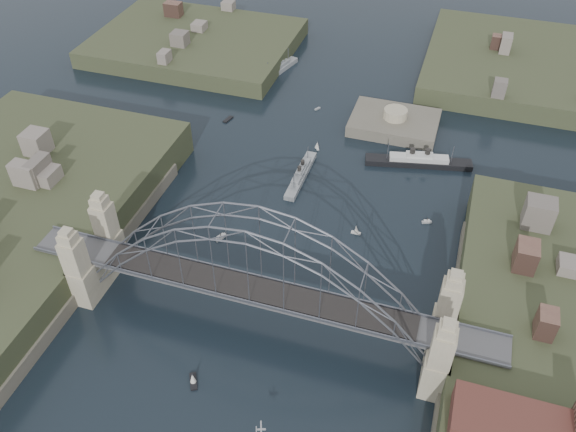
# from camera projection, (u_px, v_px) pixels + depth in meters

# --- Properties ---
(ground) EXTENTS (500.00, 500.00, 0.00)m
(ground) POSITION_uv_depth(u_px,v_px,m) (257.00, 321.00, 107.22)
(ground) COLOR black
(ground) RESTS_ON ground
(bridge) EXTENTS (84.00, 13.80, 24.60)m
(bridge) POSITION_uv_depth(u_px,v_px,m) (255.00, 274.00, 99.07)
(bridge) COLOR #515154
(bridge) RESTS_ON ground
(headland_nw) EXTENTS (60.00, 45.00, 9.00)m
(headland_nw) POSITION_uv_depth(u_px,v_px,m) (196.00, 49.00, 187.30)
(headland_nw) COLOR #363D23
(headland_nw) RESTS_ON ground
(headland_ne) EXTENTS (70.00, 55.00, 9.50)m
(headland_ne) POSITION_uv_depth(u_px,v_px,m) (548.00, 75.00, 173.83)
(headland_ne) COLOR #363D23
(headland_ne) RESTS_ON ground
(fort_island) EXTENTS (22.00, 16.00, 9.40)m
(fort_island) POSITION_uv_depth(u_px,v_px,m) (393.00, 129.00, 154.68)
(fort_island) COLOR #5D584A
(fort_island) RESTS_ON ground
(wharf_shed) EXTENTS (20.00, 8.00, 4.00)m
(wharf_shed) POSITION_uv_depth(u_px,v_px,m) (526.00, 431.00, 80.54)
(wharf_shed) COLOR #592D26
(wharf_shed) RESTS_ON shore_east
(naval_cruiser_near) EXTENTS (2.51, 18.07, 5.42)m
(naval_cruiser_near) POSITION_uv_depth(u_px,v_px,m) (301.00, 175.00, 138.17)
(naval_cruiser_near) COLOR #95999C
(naval_cruiser_near) RESTS_ON ground
(naval_cruiser_far) EXTENTS (7.12, 17.54, 5.92)m
(naval_cruiser_far) POSITION_uv_depth(u_px,v_px,m) (278.00, 70.00, 176.09)
(naval_cruiser_far) COLOR #95999C
(naval_cruiser_far) RESTS_ON ground
(ocean_liner) EXTENTS (25.20, 8.60, 6.15)m
(ocean_liner) POSITION_uv_depth(u_px,v_px,m) (418.00, 161.00, 141.81)
(ocean_liner) COLOR black
(ocean_liner) RESTS_ON ground
(aeroplane) EXTENTS (1.54, 2.64, 0.40)m
(aeroplane) POSITION_uv_depth(u_px,v_px,m) (260.00, 430.00, 86.45)
(aeroplane) COLOR #B0B2B7
(small_boat_a) EXTENTS (2.09, 2.93, 1.43)m
(small_boat_a) POSITION_uv_depth(u_px,v_px,m) (221.00, 237.00, 123.19)
(small_boat_a) COLOR silver
(small_boat_a) RESTS_ON ground
(small_boat_b) EXTENTS (2.00, 1.02, 2.38)m
(small_boat_b) POSITION_uv_depth(u_px,v_px,m) (356.00, 230.00, 123.82)
(small_boat_b) COLOR silver
(small_boat_b) RESTS_ON ground
(small_boat_c) EXTENTS (2.51, 3.36, 2.38)m
(small_boat_c) POSITION_uv_depth(u_px,v_px,m) (193.00, 379.00, 97.30)
(small_boat_c) COLOR silver
(small_boat_c) RESTS_ON ground
(small_boat_d) EXTENTS (2.19, 1.39, 1.43)m
(small_boat_d) POSITION_uv_depth(u_px,v_px,m) (427.00, 222.00, 126.74)
(small_boat_d) COLOR silver
(small_boat_d) RESTS_ON ground
(small_boat_e) EXTENTS (1.86, 3.50, 0.45)m
(small_boat_e) POSITION_uv_depth(u_px,v_px,m) (228.00, 119.00, 157.11)
(small_boat_e) COLOR silver
(small_boat_e) RESTS_ON ground
(small_boat_f) EXTENTS (1.52, 1.66, 2.38)m
(small_boat_f) POSITION_uv_depth(u_px,v_px,m) (317.00, 145.00, 146.68)
(small_boat_f) COLOR silver
(small_boat_f) RESTS_ON ground
(small_boat_h) EXTENTS (1.37, 1.78, 0.45)m
(small_boat_h) POSITION_uv_depth(u_px,v_px,m) (317.00, 109.00, 161.08)
(small_boat_h) COLOR silver
(small_boat_h) RESTS_ON ground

